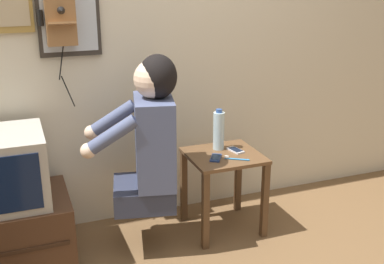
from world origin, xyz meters
The scene contains 11 objects.
wall_back centered at (0.00, 1.16, 1.27)m, with size 6.80×0.05×2.55m.
side_table centered at (0.51, 0.75, 0.41)m, with size 0.46×0.44×0.53m.
person centered at (0.00, 0.69, 0.74)m, with size 0.60×0.48×0.91m.
tv_stand centered at (-0.85, 0.81, 0.20)m, with size 0.74×0.54×0.40m.
television centered at (-0.83, 0.81, 0.60)m, with size 0.49×0.49×0.40m.
wall_phone_antique centered at (-0.41, 1.08, 1.41)m, with size 0.21×0.18×0.78m.
wall_mirror centered at (-0.35, 1.12, 1.46)m, with size 0.37×0.03×0.61m.
cell_phone_held centered at (0.42, 0.69, 0.54)m, with size 0.12×0.14×0.01m.
cell_phone_spare centered at (0.60, 0.77, 0.54)m, with size 0.08×0.13×0.01m.
water_bottle centered at (0.51, 0.84, 0.66)m, with size 0.07×0.07×0.27m.
toothbrush centered at (0.53, 0.63, 0.54)m, with size 0.14×0.09×0.02m.
Camera 1 is at (-0.71, -1.87, 1.65)m, focal length 45.00 mm.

